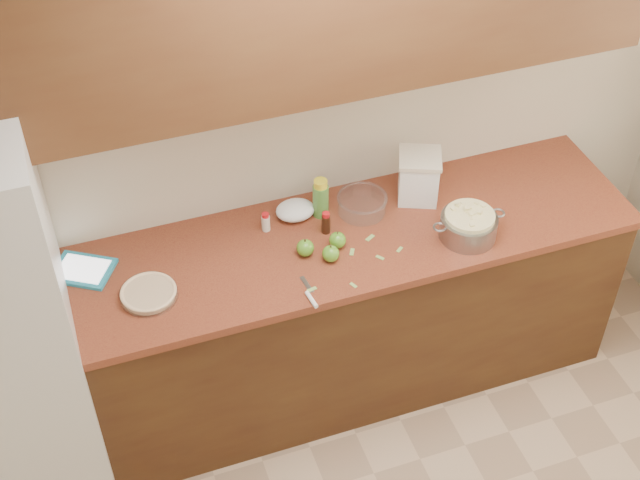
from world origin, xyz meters
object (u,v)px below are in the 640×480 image
object	(u,v)px
pie	(149,294)
flour_canister	(419,176)
colander	(468,226)
tablet	(83,270)

from	to	relation	value
pie	flour_canister	bearing A→B (deg)	9.96
colander	flour_canister	xyz separation A→B (m)	(-0.09, 0.31, 0.05)
flour_canister	tablet	xyz separation A→B (m)	(-1.47, 0.01, -0.10)
flour_canister	pie	bearing A→B (deg)	-170.04
colander	flour_canister	bearing A→B (deg)	106.86
colander	flour_canister	distance (m)	0.33
flour_canister	tablet	size ratio (longest dim) A/B	0.81
pie	tablet	bearing A→B (deg)	134.47
pie	flour_canister	size ratio (longest dim) A/B	0.96
colander	flour_canister	world-z (taller)	flour_canister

